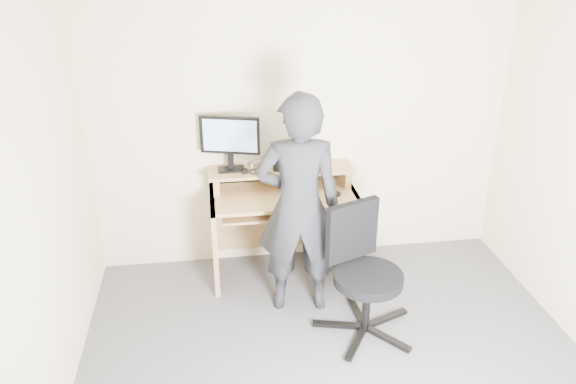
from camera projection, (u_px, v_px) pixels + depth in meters
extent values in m
cube|color=beige|center=(303.00, 122.00, 4.65)|extent=(3.50, 0.02, 2.50)
cube|color=tan|center=(215.00, 239.00, 4.65)|extent=(0.04, 0.60, 0.75)
cube|color=tan|center=(351.00, 229.00, 4.80)|extent=(0.04, 0.60, 0.75)
cube|color=tan|center=(284.00, 195.00, 4.57)|extent=(1.20, 0.60, 0.03)
cube|color=tan|center=(285.00, 210.00, 4.54)|extent=(1.02, 0.38, 0.02)
cube|color=tan|center=(216.00, 182.00, 4.60)|extent=(0.05, 0.28, 0.15)
cube|color=tan|center=(345.00, 174.00, 4.74)|extent=(0.05, 0.28, 0.15)
cube|color=tan|center=(281.00, 170.00, 4.64)|extent=(1.20, 0.30, 0.02)
cube|color=tan|center=(280.00, 213.00, 4.96)|extent=(1.20, 0.03, 0.65)
cube|color=black|center=(231.00, 169.00, 4.60)|extent=(0.21, 0.14, 0.01)
cube|color=black|center=(231.00, 160.00, 4.58)|extent=(0.05, 0.04, 0.14)
cube|color=black|center=(230.00, 135.00, 4.47)|extent=(0.48, 0.16, 0.31)
cube|color=#7F9FDB|center=(230.00, 136.00, 4.45)|extent=(0.42, 0.12, 0.26)
cube|color=black|center=(279.00, 158.00, 4.58)|extent=(0.11, 0.15, 0.20)
cylinder|color=silver|center=(291.00, 156.00, 4.62)|extent=(0.11, 0.11, 0.19)
cube|color=black|center=(309.00, 168.00, 4.62)|extent=(0.10, 0.14, 0.01)
cube|color=black|center=(245.00, 171.00, 4.53)|extent=(0.05, 0.05, 0.03)
torus|color=silver|center=(260.00, 166.00, 4.65)|extent=(0.17, 0.17, 0.06)
cube|color=black|center=(280.00, 208.00, 4.52)|extent=(0.49, 0.33, 0.03)
ellipsoid|color=black|center=(335.00, 194.00, 4.52)|extent=(0.11, 0.08, 0.04)
cube|color=black|center=(386.00, 318.00, 4.23)|extent=(0.37, 0.19, 0.03)
cube|color=black|center=(356.00, 310.00, 4.32)|extent=(0.07, 0.38, 0.03)
cube|color=black|center=(338.00, 325.00, 4.16)|extent=(0.38, 0.14, 0.03)
cube|color=black|center=(357.00, 343.00, 3.98)|extent=(0.24, 0.35, 0.03)
cube|color=black|center=(388.00, 338.00, 4.02)|extent=(0.28, 0.32, 0.03)
cylinder|color=black|center=(366.00, 303.00, 4.05)|extent=(0.06, 0.06, 0.40)
cylinder|color=black|center=(368.00, 278.00, 3.96)|extent=(0.50, 0.50, 0.07)
cube|color=black|center=(352.00, 231.00, 4.01)|extent=(0.41, 0.21, 0.45)
imported|color=black|center=(298.00, 206.00, 4.10)|extent=(0.66, 0.47, 1.73)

